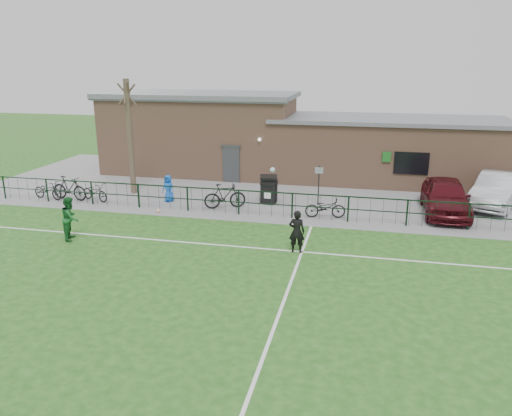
% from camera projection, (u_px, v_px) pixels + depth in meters
% --- Properties ---
extents(ground, '(90.00, 90.00, 0.00)m').
position_uv_depth(ground, '(221.00, 293.00, 15.43)').
color(ground, '#205117').
rests_on(ground, ground).
extents(paving_strip, '(34.00, 13.00, 0.02)m').
position_uv_depth(paving_strip, '(289.00, 188.00, 28.04)').
color(paving_strip, gray).
rests_on(paving_strip, ground).
extents(pitch_line_touch, '(28.00, 0.10, 0.01)m').
position_uv_depth(pitch_line_touch, '(269.00, 218.00, 22.72)').
color(pitch_line_touch, white).
rests_on(pitch_line_touch, ground).
extents(pitch_line_mid, '(28.00, 0.10, 0.01)m').
position_uv_depth(pitch_line_mid, '(250.00, 248.00, 19.17)').
color(pitch_line_mid, white).
rests_on(pitch_line_mid, ground).
extents(pitch_line_perp, '(0.10, 16.00, 0.01)m').
position_uv_depth(pitch_line_perp, '(284.00, 300.00, 15.01)').
color(pitch_line_perp, white).
rests_on(pitch_line_perp, ground).
extents(perimeter_fence, '(28.00, 0.10, 1.20)m').
position_uv_depth(perimeter_fence, '(270.00, 204.00, 22.73)').
color(perimeter_fence, black).
rests_on(perimeter_fence, ground).
extents(bare_tree, '(0.30, 0.30, 6.00)m').
position_uv_depth(bare_tree, '(130.00, 138.00, 26.06)').
color(bare_tree, '#48392C').
rests_on(bare_tree, ground).
extents(wheelie_bin_left, '(0.74, 0.82, 1.02)m').
position_uv_depth(wheelie_bin_left, '(269.00, 193.00, 24.90)').
color(wheelie_bin_left, black).
rests_on(wheelie_bin_left, paving_strip).
extents(wheelie_bin_right, '(0.97, 1.05, 1.21)m').
position_uv_depth(wheelie_bin_right, '(269.00, 190.00, 25.18)').
color(wheelie_bin_right, black).
rests_on(wheelie_bin_right, paving_strip).
extents(sign_post, '(0.08, 0.08, 2.00)m').
position_uv_depth(sign_post, '(319.00, 185.00, 24.37)').
color(sign_post, black).
rests_on(sign_post, paving_strip).
extents(car_maroon, '(2.00, 4.89, 1.66)m').
position_uv_depth(car_maroon, '(446.00, 196.00, 23.07)').
color(car_maroon, '#490D14').
rests_on(car_maroon, paving_strip).
extents(car_silver, '(3.56, 5.24, 1.63)m').
position_uv_depth(car_silver, '(498.00, 190.00, 24.32)').
color(car_silver, '#B6B9BE').
rests_on(car_silver, paving_strip).
extents(bicycle_a, '(1.86, 0.93, 0.93)m').
position_uv_depth(bicycle_a, '(48.00, 190.00, 25.61)').
color(bicycle_a, black).
rests_on(bicycle_a, paving_strip).
extents(bicycle_b, '(2.10, 0.87, 1.23)m').
position_uv_depth(bicycle_b, '(69.00, 188.00, 25.42)').
color(bicycle_b, black).
rests_on(bicycle_b, paving_strip).
extents(bicycle_c, '(1.87, 1.21, 0.93)m').
position_uv_depth(bicycle_c, '(95.00, 192.00, 25.30)').
color(bicycle_c, black).
rests_on(bicycle_c, paving_strip).
extents(bicycle_d, '(2.08, 1.35, 1.21)m').
position_uv_depth(bicycle_d, '(225.00, 196.00, 23.99)').
color(bicycle_d, black).
rests_on(bicycle_d, paving_strip).
extents(bicycle_e, '(1.89, 0.91, 0.95)m').
position_uv_depth(bicycle_e, '(325.00, 208.00, 22.59)').
color(bicycle_e, black).
rests_on(bicycle_e, paving_strip).
extents(spectator_child, '(0.73, 0.53, 1.37)m').
position_uv_depth(spectator_child, '(168.00, 188.00, 25.09)').
color(spectator_child, blue).
rests_on(spectator_child, paving_strip).
extents(goalkeeper_kick, '(1.97, 3.55, 2.50)m').
position_uv_depth(goalkeeper_kick, '(296.00, 230.00, 18.57)').
color(goalkeeper_kick, black).
rests_on(goalkeeper_kick, ground).
extents(outfield_player, '(0.88, 1.01, 1.75)m').
position_uv_depth(outfield_player, '(70.00, 218.00, 19.87)').
color(outfield_player, '#1B5F29').
rests_on(outfield_player, ground).
extents(ball_ground, '(0.20, 0.20, 0.20)m').
position_uv_depth(ball_ground, '(158.00, 211.00, 23.49)').
color(ball_ground, white).
rests_on(ball_ground, ground).
extents(clubhouse, '(24.25, 5.40, 4.96)m').
position_uv_depth(clubhouse, '(283.00, 140.00, 30.39)').
color(clubhouse, '#A5785C').
rests_on(clubhouse, ground).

